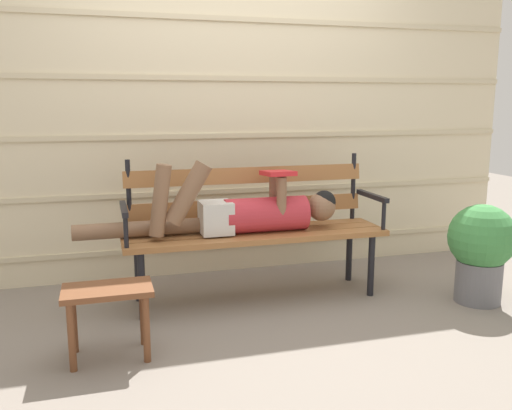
# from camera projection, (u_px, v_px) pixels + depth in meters

# --- Properties ---
(ground_plane) EXTENTS (12.00, 12.00, 0.00)m
(ground_plane) POSITION_uv_depth(u_px,v_px,m) (262.00, 305.00, 3.51)
(ground_plane) COLOR gray
(house_siding) EXTENTS (4.63, 0.08, 2.51)m
(house_siding) POSITION_uv_depth(u_px,v_px,m) (231.00, 107.00, 4.04)
(house_siding) COLOR beige
(house_siding) RESTS_ON ground
(park_bench) EXTENTS (1.72, 0.45, 0.93)m
(park_bench) POSITION_uv_depth(u_px,v_px,m) (253.00, 222.00, 3.60)
(park_bench) COLOR #9E6638
(park_bench) RESTS_ON ground
(reclining_person) EXTENTS (1.71, 0.25, 0.49)m
(reclining_person) POSITION_uv_depth(u_px,v_px,m) (244.00, 211.00, 3.50)
(reclining_person) COLOR #B72D38
(footstool) EXTENTS (0.44, 0.27, 0.38)m
(footstool) POSITION_uv_depth(u_px,v_px,m) (108.00, 302.00, 2.74)
(footstool) COLOR brown
(footstool) RESTS_ON ground
(potted_plant) EXTENTS (0.43, 0.43, 0.65)m
(potted_plant) POSITION_uv_depth(u_px,v_px,m) (481.00, 248.00, 3.50)
(potted_plant) COLOR slate
(potted_plant) RESTS_ON ground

